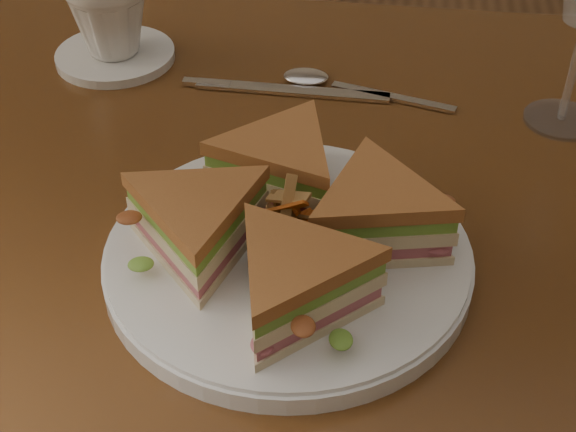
{
  "coord_description": "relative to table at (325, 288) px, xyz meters",
  "views": [
    {
      "loc": [
        0.04,
        -0.53,
        1.18
      ],
      "look_at": [
        -0.02,
        -0.08,
        0.8
      ],
      "focal_mm": 50.0,
      "sensor_mm": 36.0,
      "label": 1
    }
  ],
  "objects": [
    {
      "name": "table",
      "position": [
        0.0,
        0.0,
        0.0
      ],
      "size": [
        1.2,
        0.8,
        0.75
      ],
      "color": "#3B200D",
      "rests_on": "ground"
    },
    {
      "name": "plate",
      "position": [
        -0.02,
        -0.08,
        0.11
      ],
      "size": [
        0.28,
        0.28,
        0.02
      ],
      "primitive_type": "cylinder",
      "color": "silver",
      "rests_on": "table"
    },
    {
      "name": "sandwich_wedges",
      "position": [
        -0.02,
        -0.08,
        0.14
      ],
      "size": [
        0.28,
        0.28,
        0.06
      ],
      "color": "beige",
      "rests_on": "plate"
    },
    {
      "name": "crisps_mound",
      "position": [
        -0.02,
        -0.08,
        0.14
      ],
      "size": [
        0.09,
        0.09,
        0.05
      ],
      "primitive_type": null,
      "color": "#CD5C1A",
      "rests_on": "plate"
    },
    {
      "name": "spoon",
      "position": [
        -0.02,
        0.2,
        0.1
      ],
      "size": [
        0.18,
        0.06,
        0.01
      ],
      "rotation": [
        0.0,
        0.0,
        -0.26
      ],
      "color": "silver",
      "rests_on": "table"
    },
    {
      "name": "knife",
      "position": [
        -0.07,
        0.18,
        0.1
      ],
      "size": [
        0.22,
        0.02,
        0.0
      ],
      "rotation": [
        0.0,
        0.0,
        -0.01
      ],
      "color": "silver",
      "rests_on": "table"
    },
    {
      "name": "saucer",
      "position": [
        -0.26,
        0.22,
        0.1
      ],
      "size": [
        0.13,
        0.13,
        0.01
      ],
      "primitive_type": "cylinder",
      "color": "silver",
      "rests_on": "table"
    },
    {
      "name": "coffee_cup",
      "position": [
        -0.26,
        0.22,
        0.15
      ],
      "size": [
        0.09,
        0.09,
        0.08
      ],
      "primitive_type": "imported",
      "rotation": [
        0.0,
        0.0,
        -0.05
      ],
      "color": "silver",
      "rests_on": "saucer"
    }
  ]
}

